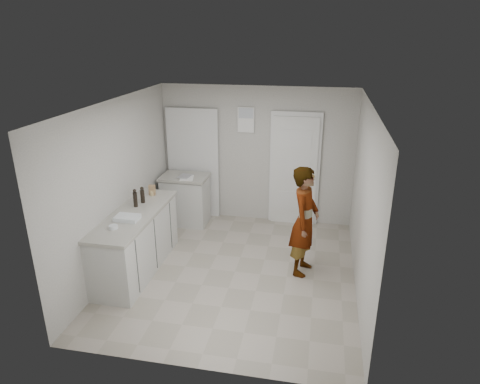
% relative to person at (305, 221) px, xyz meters
% --- Properties ---
extents(ground, '(4.00, 4.00, 0.00)m').
position_rel_person_xyz_m(ground, '(-0.98, -0.22, -0.82)').
color(ground, gray).
rests_on(ground, ground).
extents(room_shell, '(4.00, 4.00, 4.00)m').
position_rel_person_xyz_m(room_shell, '(-1.16, 1.73, 0.21)').
color(room_shell, '#A8A49E').
rests_on(room_shell, ground).
extents(main_counter, '(0.64, 1.96, 0.93)m').
position_rel_person_xyz_m(main_counter, '(-2.43, -0.42, -0.39)').
color(main_counter, silver).
rests_on(main_counter, ground).
extents(side_counter, '(0.84, 0.61, 0.93)m').
position_rel_person_xyz_m(side_counter, '(-2.23, 1.33, -0.39)').
color(side_counter, silver).
rests_on(side_counter, ground).
extents(person, '(0.50, 0.66, 1.64)m').
position_rel_person_xyz_m(person, '(0.00, 0.00, 0.00)').
color(person, silver).
rests_on(person, ground).
extents(cake_mix_box, '(0.11, 0.06, 0.17)m').
position_rel_person_xyz_m(cake_mix_box, '(-2.43, 0.31, 0.19)').
color(cake_mix_box, olive).
rests_on(cake_mix_box, main_counter).
extents(spice_jar, '(0.05, 0.05, 0.08)m').
position_rel_person_xyz_m(spice_jar, '(-2.43, 0.28, 0.15)').
color(spice_jar, tan).
rests_on(spice_jar, main_counter).
extents(oil_cruet_a, '(0.06, 0.06, 0.26)m').
position_rel_person_xyz_m(oil_cruet_a, '(-2.46, -0.02, 0.23)').
color(oil_cruet_a, black).
rests_on(oil_cruet_a, main_counter).
extents(oil_cruet_b, '(0.06, 0.06, 0.28)m').
position_rel_person_xyz_m(oil_cruet_b, '(-2.50, -0.19, 0.24)').
color(oil_cruet_b, black).
rests_on(oil_cruet_b, main_counter).
extents(baking_dish, '(0.33, 0.23, 0.06)m').
position_rel_person_xyz_m(baking_dish, '(-2.42, -0.66, 0.13)').
color(baking_dish, silver).
rests_on(baking_dish, main_counter).
extents(egg_bowl, '(0.12, 0.12, 0.04)m').
position_rel_person_xyz_m(egg_bowl, '(-2.48, -0.96, 0.13)').
color(egg_bowl, silver).
rests_on(egg_bowl, main_counter).
extents(papers, '(0.30, 0.34, 0.01)m').
position_rel_person_xyz_m(papers, '(-2.15, 1.21, 0.11)').
color(papers, white).
rests_on(papers, side_counter).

